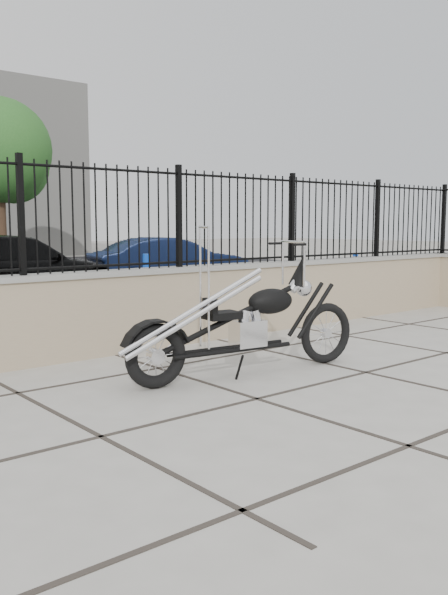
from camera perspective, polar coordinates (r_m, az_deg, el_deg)
ground_plane at (r=5.46m, az=3.01°, el=-9.18°), size 90.00×90.00×0.00m
retaining_wall at (r=7.35m, az=-10.37°, el=-1.33°), size 14.00×0.36×0.96m
iron_fence at (r=7.28m, az=-10.55°, el=7.12°), size 14.00×0.08×1.20m
chopper_motorcycle at (r=6.14m, az=1.80°, el=-0.25°), size 2.54×0.82×1.50m
car_black at (r=12.23m, az=-18.82°, el=2.38°), size 4.81×3.16×1.30m
car_blue at (r=14.31m, az=-4.88°, el=3.08°), size 3.79×1.95×1.19m
bollard_b at (r=10.45m, az=-7.01°, el=1.20°), size 0.13×0.13×1.00m
bollard_c at (r=12.97m, az=11.78°, el=1.90°), size 0.14×0.14×0.88m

